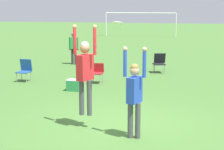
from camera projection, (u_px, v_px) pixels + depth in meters
ground_plane at (114, 125)px, 9.21m from camera, size 120.00×120.00×0.00m
person_jumping at (85, 68)px, 8.78m from camera, size 0.59×0.48×2.16m
person_defending at (134, 91)px, 8.12m from camera, size 0.53×0.42×2.03m
frisbee at (117, 23)px, 8.16m from camera, size 0.24×0.23×0.08m
camping_chair_0 at (97, 71)px, 14.27m from camera, size 0.50×0.53×0.75m
camping_chair_1 at (25, 69)px, 14.63m from camera, size 0.49×0.53×0.86m
camping_chair_5 at (159, 62)px, 16.54m from camera, size 0.65×0.69×0.85m
person_spectator_near at (74, 45)px, 18.82m from camera, size 0.52×0.33×1.66m
cooler_box at (74, 85)px, 12.97m from camera, size 0.46×0.34×0.39m
soccer_goal at (140, 18)px, 36.78m from camera, size 7.10×0.10×2.35m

